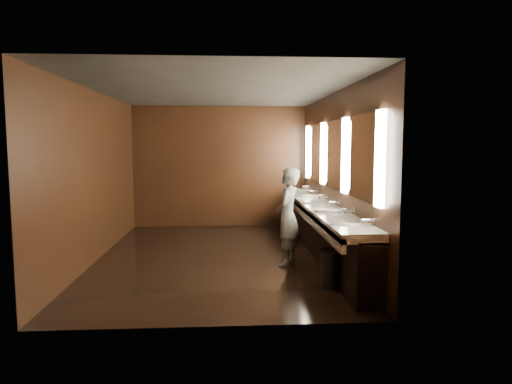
% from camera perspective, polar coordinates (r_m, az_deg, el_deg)
% --- Properties ---
extents(floor, '(6.00, 6.00, 0.00)m').
position_cam_1_polar(floor, '(7.91, -4.80, -8.09)').
color(floor, black).
rests_on(floor, ground).
extents(ceiling, '(4.00, 6.00, 0.02)m').
position_cam_1_polar(ceiling, '(7.72, -4.99, 12.49)').
color(ceiling, '#2D2D2B').
rests_on(ceiling, wall_back).
extents(wall_back, '(4.00, 0.02, 2.80)m').
position_cam_1_polar(wall_back, '(10.69, -4.55, 3.17)').
color(wall_back, black).
rests_on(wall_back, floor).
extents(wall_front, '(4.00, 0.02, 2.80)m').
position_cam_1_polar(wall_front, '(4.70, -5.68, -0.42)').
color(wall_front, black).
rests_on(wall_front, floor).
extents(wall_left, '(0.02, 6.00, 2.80)m').
position_cam_1_polar(wall_left, '(7.99, -19.40, 1.90)').
color(wall_left, black).
rests_on(wall_left, floor).
extents(wall_right, '(0.02, 6.00, 2.80)m').
position_cam_1_polar(wall_right, '(7.90, 9.77, 2.11)').
color(wall_right, black).
rests_on(wall_right, floor).
extents(sink_counter, '(0.55, 5.40, 1.01)m').
position_cam_1_polar(sink_counter, '(7.97, 8.20, -4.38)').
color(sink_counter, black).
rests_on(sink_counter, floor).
extents(mirror_band, '(0.06, 5.03, 1.15)m').
position_cam_1_polar(mirror_band, '(7.88, 9.67, 4.65)').
color(mirror_band, '#FBE9C7').
rests_on(mirror_band, wall_right).
extents(person, '(0.55, 0.66, 1.56)m').
position_cam_1_polar(person, '(7.29, 4.00, -3.06)').
color(person, '#84A9C5').
rests_on(person, floor).
extents(trash_bin, '(0.42, 0.42, 0.51)m').
position_cam_1_polar(trash_bin, '(6.31, 9.49, -9.41)').
color(trash_bin, black).
rests_on(trash_bin, floor).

